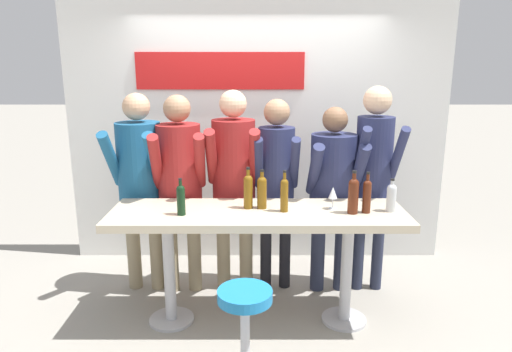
{
  "coord_description": "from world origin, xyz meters",
  "views": [
    {
      "loc": [
        -0.01,
        -3.32,
        2.04
      ],
      "look_at": [
        0.0,
        0.1,
        1.19
      ],
      "focal_mm": 32.0,
      "sensor_mm": 36.0,
      "label": 1
    }
  ],
  "objects": [
    {
      "name": "wine_bottle_2",
      "position": [
        1.01,
        -0.01,
        1.06
      ],
      "size": [
        0.07,
        0.07,
        0.26
      ],
      "color": "#B7BCC1",
      "rests_on": "tasting_table"
    },
    {
      "name": "wine_bottle_5",
      "position": [
        0.03,
        0.07,
        1.08
      ],
      "size": [
        0.07,
        0.07,
        0.31
      ],
      "color": "brown",
      "rests_on": "tasting_table"
    },
    {
      "name": "person_center_right",
      "position": [
        0.66,
        0.54,
        1.03
      ],
      "size": [
        0.49,
        0.57,
        1.68
      ],
      "rotation": [
        0.0,
        0.0,
        0.05
      ],
      "color": "#23283D",
      "rests_on": "ground_plane"
    },
    {
      "name": "wine_bottle_1",
      "position": [
        0.82,
        -0.04,
        1.08
      ],
      "size": [
        0.06,
        0.06,
        0.32
      ],
      "color": "#4C1E0F",
      "rests_on": "tasting_table"
    },
    {
      "name": "wine_bottle_6",
      "position": [
        -0.07,
        0.07,
        1.09
      ],
      "size": [
        0.07,
        0.07,
        0.33
      ],
      "color": "brown",
      "rests_on": "tasting_table"
    },
    {
      "name": "back_wall",
      "position": [
        -0.0,
        1.34,
        1.45
      ],
      "size": [
        3.86,
        0.12,
        2.89
      ],
      "color": "silver",
      "rests_on": "ground_plane"
    },
    {
      "name": "person_far_left",
      "position": [
        -1.03,
        0.57,
        1.11
      ],
      "size": [
        0.49,
        0.59,
        1.8
      ],
      "rotation": [
        0.0,
        0.0,
        -0.06
      ],
      "color": "gray",
      "rests_on": "ground_plane"
    },
    {
      "name": "wine_bottle_3",
      "position": [
        0.2,
        -0.01,
        1.08
      ],
      "size": [
        0.06,
        0.06,
        0.32
      ],
      "color": "brown",
      "rests_on": "tasting_table"
    },
    {
      "name": "wine_bottle_0",
      "position": [
        -0.57,
        -0.09,
        1.07
      ],
      "size": [
        0.06,
        0.06,
        0.28
      ],
      "color": "black",
      "rests_on": "tasting_table"
    },
    {
      "name": "wine_glass_0",
      "position": [
        0.58,
        0.05,
        1.06
      ],
      "size": [
        0.07,
        0.07,
        0.18
      ],
      "color": "silver",
      "rests_on": "tasting_table"
    },
    {
      "name": "person_left",
      "position": [
        -0.68,
        0.52,
        1.11
      ],
      "size": [
        0.49,
        0.6,
        1.78
      ],
      "rotation": [
        0.0,
        0.0,
        0.11
      ],
      "color": "gray",
      "rests_on": "ground_plane"
    },
    {
      "name": "person_center",
      "position": [
        0.16,
        0.59,
        1.1
      ],
      "size": [
        0.39,
        0.52,
        1.74
      ],
      "rotation": [
        0.0,
        0.0,
        -0.03
      ],
      "color": "black",
      "rests_on": "ground_plane"
    },
    {
      "name": "ground_plane",
      "position": [
        0.0,
        0.0,
        0.0
      ],
      "size": [
        40.0,
        40.0,
        0.0
      ],
      "primitive_type": "plane",
      "color": "gray"
    },
    {
      "name": "person_center_left",
      "position": [
        -0.21,
        0.59,
        1.13
      ],
      "size": [
        0.46,
        0.57,
        1.82
      ],
      "rotation": [
        0.0,
        0.0,
        0.02
      ],
      "color": "gray",
      "rests_on": "ground_plane"
    },
    {
      "name": "person_right",
      "position": [
        1.01,
        0.55,
        1.18
      ],
      "size": [
        0.38,
        0.54,
        1.85
      ],
      "rotation": [
        0.0,
        0.0,
        -0.01
      ],
      "color": "#23283D",
      "rests_on": "ground_plane"
    },
    {
      "name": "wine_bottle_4",
      "position": [
        0.71,
        -0.06,
        1.09
      ],
      "size": [
        0.08,
        0.08,
        0.33
      ],
      "color": "#4C1E0F",
      "rests_on": "tasting_table"
    },
    {
      "name": "bar_stool",
      "position": [
        -0.08,
        -0.77,
        0.45
      ],
      "size": [
        0.36,
        0.36,
        0.68
      ],
      "color": "#B2B2B7",
      "rests_on": "ground_plane"
    },
    {
      "name": "tasting_table",
      "position": [
        0.0,
        0.0,
        0.8
      ],
      "size": [
        2.26,
        0.66,
        0.94
      ],
      "color": "beige",
      "rests_on": "ground_plane"
    }
  ]
}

